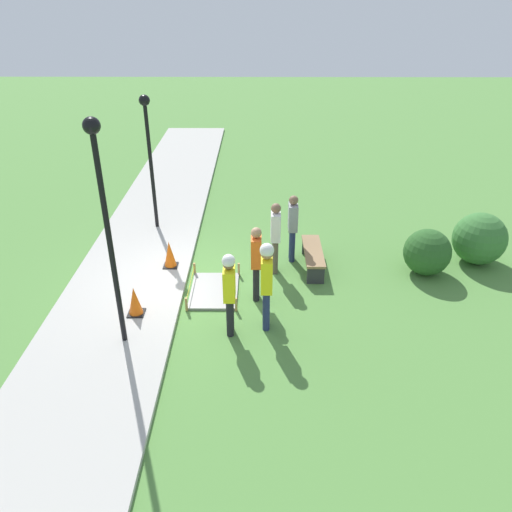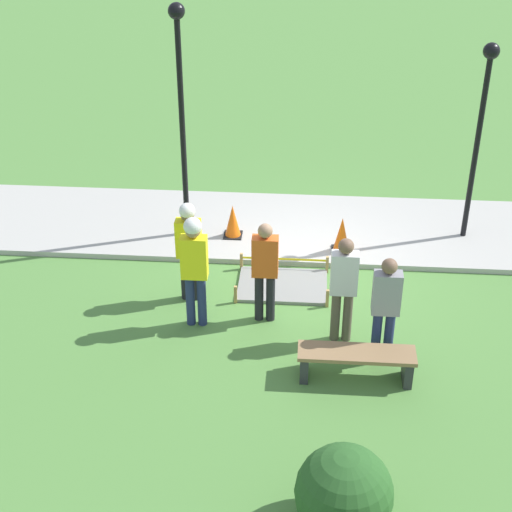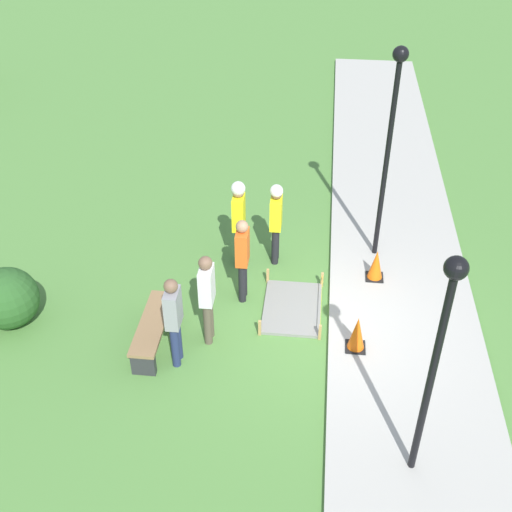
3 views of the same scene
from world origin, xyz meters
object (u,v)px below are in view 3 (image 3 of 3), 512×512
worker_supervisor (239,216)px  bystander_in_orange_shirt (242,256)px  worker_assistant (276,217)px  bystander_in_gray_shirt (207,294)px  traffic_cone_near_patch (357,333)px  park_bench (153,328)px  lamppost_near (391,129)px  bystander_in_white_shirt (174,317)px  traffic_cone_far_patch (376,265)px  lamppost_far (440,341)px

worker_supervisor → bystander_in_orange_shirt: (-1.05, -0.21, -0.17)m
worker_assistant → bystander_in_gray_shirt: 2.61m
traffic_cone_near_patch → bystander_in_orange_shirt: size_ratio=0.39×
traffic_cone_near_patch → park_bench: (-0.14, 3.44, -0.09)m
park_bench → worker_assistant: 3.30m
worker_assistant → park_bench: bearing=144.7°
lamppost_near → bystander_in_gray_shirt: bearing=133.4°
traffic_cone_near_patch → bystander_in_white_shirt: 3.05m
traffic_cone_near_patch → bystander_in_gray_shirt: size_ratio=0.38×
park_bench → traffic_cone_far_patch: bearing=-60.9°
traffic_cone_far_patch → bystander_in_orange_shirt: bearing=106.9°
worker_assistant → bystander_in_orange_shirt: bearing=158.2°
traffic_cone_far_patch → traffic_cone_near_patch: bearing=168.7°
traffic_cone_near_patch → traffic_cone_far_patch: (1.99, -0.40, -0.02)m
traffic_cone_near_patch → worker_supervisor: size_ratio=0.35×
park_bench → bystander_in_orange_shirt: 2.05m
park_bench → worker_supervisor: worker_supervisor is taller
bystander_in_orange_shirt → lamppost_far: (-3.52, -2.82, 1.51)m
park_bench → lamppost_far: 5.17m
traffic_cone_far_patch → park_bench: traffic_cone_far_patch is taller
traffic_cone_near_patch → bystander_in_white_shirt: bearing=100.2°
park_bench → bystander_in_gray_shirt: 1.16m
bystander_in_gray_shirt → lamppost_far: (-2.34, -3.26, 1.48)m
bystander_in_white_shirt → lamppost_far: (-1.75, -3.70, 1.51)m
lamppost_far → bystander_in_white_shirt: bearing=64.7°
lamppost_far → park_bench: bearing=62.9°
bystander_in_white_shirt → lamppost_far: size_ratio=0.48×
lamppost_near → bystander_in_orange_shirt: bearing=122.7°
park_bench → bystander_in_gray_shirt: bystander_in_gray_shirt is taller
worker_supervisor → bystander_in_gray_shirt: size_ratio=1.07×
worker_supervisor → bystander_in_white_shirt: size_ratio=1.10×
worker_assistant → bystander_in_gray_shirt: bystander_in_gray_shirt is taller
park_bench → lamppost_near: 5.50m
worker_supervisor → lamppost_far: bearing=-146.6°
traffic_cone_far_patch → lamppost_near: 2.57m
traffic_cone_far_patch → worker_assistant: 2.13m
traffic_cone_near_patch → lamppost_far: 3.16m
traffic_cone_far_patch → bystander_in_gray_shirt: 3.55m
park_bench → bystander_in_white_shirt: bystander_in_white_shirt is taller
worker_supervisor → traffic_cone_far_patch: bearing=-96.4°
traffic_cone_far_patch → lamppost_far: (-4.28, -0.34, 2.08)m
bystander_in_gray_shirt → worker_supervisor: bearing=-6.0°
worker_supervisor → lamppost_far: lamppost_far is taller
worker_supervisor → bystander_in_gray_shirt: bearing=174.0°
traffic_cone_far_patch → lamppost_near: bearing=-2.4°
bystander_in_gray_shirt → lamppost_far: bearing=-125.6°
park_bench → lamppost_near: bearing=-52.3°
bystander_in_orange_shirt → bystander_in_gray_shirt: 1.27m
bystander_in_orange_shirt → lamppost_near: lamppost_near is taller
traffic_cone_near_patch → lamppost_near: 3.76m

